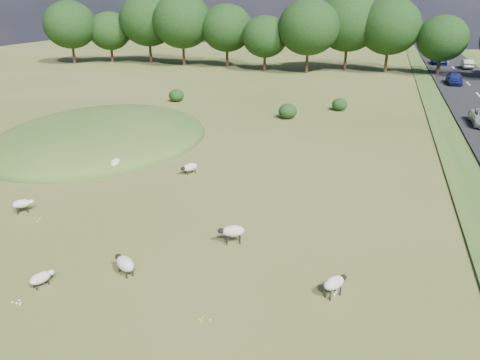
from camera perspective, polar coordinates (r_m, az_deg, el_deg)
name	(u,v)px	position (r m, az deg, el deg)	size (l,w,h in m)	color
ground	(270,126)	(41.93, 3.70, 6.57)	(160.00, 160.00, 0.00)	#445A1C
mound	(102,139)	(39.39, -16.44, 4.78)	(16.00, 20.00, 4.00)	#33561E
treeline	(318,27)	(75.79, 9.47, 17.88)	(96.28, 14.66, 11.70)	black
shrubs	(261,103)	(48.03, 2.56, 9.30)	(19.26, 6.52, 1.43)	black
sheep_0	(41,278)	(20.19, -23.09, -10.91)	(0.74, 1.07, 0.59)	beige
sheep_1	(334,283)	(18.32, 11.44, -12.18)	(0.97, 1.14, 0.83)	beige
sheep_2	(22,204)	(27.04, -25.03, -2.64)	(0.98, 0.96, 0.76)	beige
sheep_3	(232,231)	(21.49, -0.93, -6.26)	(1.29, 0.89, 0.90)	beige
sheep_4	(116,163)	(31.42, -14.87, 2.07)	(0.62, 1.27, 0.90)	beige
sheep_5	(125,263)	(19.90, -13.87, -9.83)	(1.33, 1.08, 0.76)	beige
sheep_6	(190,167)	(30.22, -6.16, 1.55)	(1.00, 1.23, 0.71)	beige
car_2	(467,64)	(84.81, 25.97, 12.62)	(1.52, 4.36, 1.44)	#B2B4BA
car_3	(449,49)	(109.55, 24.18, 14.40)	(2.15, 5.30, 1.54)	navy
car_5	(439,60)	(88.59, 23.11, 13.32)	(2.35, 5.09, 1.41)	navy
car_7	(454,78)	(67.86, 24.68, 11.21)	(1.79, 4.45, 1.52)	navy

